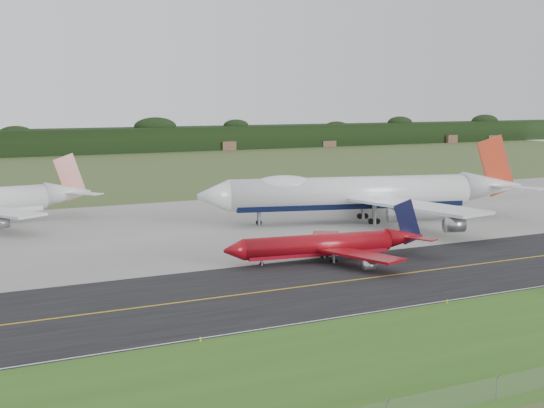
# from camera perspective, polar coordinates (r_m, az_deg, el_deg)

# --- Properties ---
(ground) EXTENTS (600.00, 600.00, 0.00)m
(ground) POSITION_cam_1_polar(r_m,az_deg,el_deg) (120.10, 7.01, -5.06)
(ground) COLOR #394D23
(ground) RESTS_ON ground
(grass_verge) EXTENTS (400.00, 30.00, 0.01)m
(grass_verge) POSITION_cam_1_polar(r_m,az_deg,el_deg) (94.15, 19.11, -9.14)
(grass_verge) COLOR #2E591A
(grass_verge) RESTS_ON ground
(taxiway) EXTENTS (400.00, 32.00, 0.02)m
(taxiway) POSITION_cam_1_polar(r_m,az_deg,el_deg) (116.89, 8.11, -5.44)
(taxiway) COLOR black
(taxiway) RESTS_ON ground
(apron) EXTENTS (400.00, 78.00, 0.01)m
(apron) POSITION_cam_1_polar(r_m,az_deg,el_deg) (164.05, -2.96, -1.48)
(apron) COLOR gray
(apron) RESTS_ON ground
(taxiway_centreline) EXTENTS (400.00, 0.40, 0.00)m
(taxiway_centreline) POSITION_cam_1_polar(r_m,az_deg,el_deg) (116.89, 8.11, -5.43)
(taxiway_centreline) COLOR #CB9413
(taxiway_centreline) RESTS_ON taxiway
(taxiway_edge_line) EXTENTS (400.00, 0.25, 0.00)m
(taxiway_edge_line) POSITION_cam_1_polar(r_m,az_deg,el_deg) (104.99, 12.99, -7.11)
(taxiway_edge_line) COLOR silver
(taxiway_edge_line) RESTS_ON taxiway
(horizon_treeline) EXTENTS (700.00, 25.00, 12.00)m
(horizon_treeline) POSITION_cam_1_polar(r_m,az_deg,el_deg) (377.07, -16.89, 4.39)
(horizon_treeline) COLOR black
(horizon_treeline) RESTS_ON ground
(jet_ba_747) EXTENTS (73.74, 59.91, 18.77)m
(jet_ba_747) POSITION_cam_1_polar(r_m,az_deg,el_deg) (166.77, 6.78, 0.84)
(jet_ba_747) COLOR silver
(jet_ba_747) RESTS_ON ground
(jet_red_737) EXTENTS (36.08, 29.19, 9.74)m
(jet_red_737) POSITION_cam_1_polar(r_m,az_deg,el_deg) (126.83, 4.29, -3.08)
(jet_red_737) COLOR maroon
(jet_red_737) RESTS_ON ground
(edge_marker_left) EXTENTS (0.16, 0.16, 0.50)m
(edge_marker_left) POSITION_cam_1_polar(r_m,az_deg,el_deg) (86.30, -5.42, -10.12)
(edge_marker_left) COLOR yellow
(edge_marker_left) RESTS_ON ground
(edge_marker_center) EXTENTS (0.16, 0.16, 0.50)m
(edge_marker_center) POSITION_cam_1_polar(r_m,az_deg,el_deg) (103.76, 13.05, -7.17)
(edge_marker_center) COLOR yellow
(edge_marker_center) RESTS_ON ground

